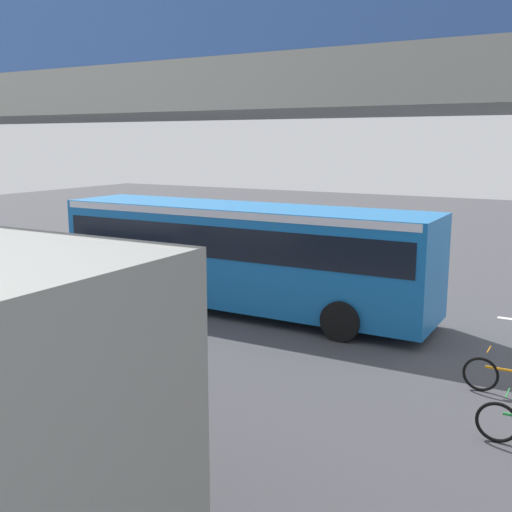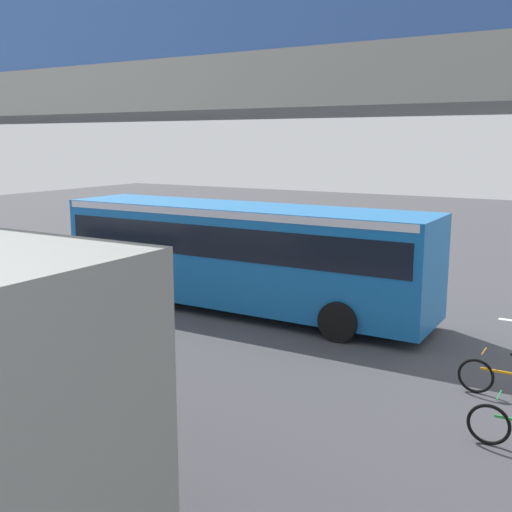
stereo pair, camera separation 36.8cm
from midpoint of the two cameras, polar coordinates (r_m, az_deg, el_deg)
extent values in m
plane|color=#424247|center=(19.32, 0.06, -4.41)|extent=(80.00, 80.00, 0.00)
cube|color=#196BB7|center=(18.22, -0.76, 0.21)|extent=(11.50, 2.55, 2.86)
cube|color=black|center=(18.14, -0.77, 1.82)|extent=(11.04, 2.59, 0.90)
cube|color=white|center=(18.03, -0.78, 4.32)|extent=(11.27, 2.58, 0.20)
cube|color=black|center=(21.70, -13.89, 2.52)|extent=(0.04, 2.24, 1.20)
cylinder|color=black|center=(19.66, -11.93, -2.81)|extent=(1.04, 0.30, 1.04)
cylinder|color=black|center=(21.55, -7.36, -1.48)|extent=(1.04, 0.30, 1.04)
cylinder|color=black|center=(15.78, 8.33, -6.05)|extent=(1.04, 0.30, 1.04)
cylinder|color=black|center=(18.08, 11.42, -3.98)|extent=(1.04, 0.30, 1.04)
cylinder|color=black|center=(18.21, -20.04, -4.91)|extent=(0.68, 0.22, 0.68)
torus|color=black|center=(11.39, 21.70, -14.34)|extent=(0.72, 0.06, 0.72)
cylinder|color=green|center=(11.16, 22.55, -11.85)|extent=(0.02, 0.44, 0.02)
torus|color=black|center=(13.43, 20.49, -10.39)|extent=(0.72, 0.06, 0.72)
cube|color=orange|center=(13.30, 22.80, -9.94)|extent=(0.89, 0.04, 0.04)
cylinder|color=orange|center=(13.23, 21.19, -8.23)|extent=(0.02, 0.44, 0.02)
cylinder|color=slate|center=(24.25, -6.58, 2.02)|extent=(0.08, 0.08, 2.80)
cube|color=yellow|center=(24.11, -6.63, 4.60)|extent=(0.04, 0.60, 0.60)
cube|color=silver|center=(19.69, 13.46, -4.40)|extent=(2.00, 0.20, 0.01)
cube|color=silver|center=(21.16, 3.07, -3.07)|extent=(2.00, 0.20, 0.01)
cube|color=silver|center=(23.23, -5.71, -1.86)|extent=(2.00, 0.20, 0.01)
cube|color=silver|center=(25.76, -12.91, -0.83)|extent=(2.00, 0.20, 0.01)
cube|color=#3359A5|center=(12.18, -21.76, 16.27)|extent=(26.79, 0.08, 1.10)
camera|label=1|loc=(0.18, -89.43, 0.11)|focal=43.06mm
camera|label=2|loc=(0.18, 90.57, -0.11)|focal=43.06mm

